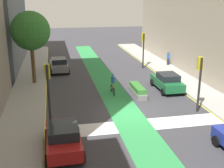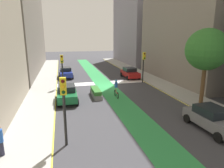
# 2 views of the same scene
# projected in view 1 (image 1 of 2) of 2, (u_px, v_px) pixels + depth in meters

# --- Properties ---
(ground_plane) EXTENTS (120.00, 120.00, 0.00)m
(ground_plane) POSITION_uv_depth(u_px,v_px,m) (129.00, 114.00, 21.10)
(ground_plane) COLOR #38383D
(bike_lane_paint) EXTENTS (2.40, 60.00, 0.01)m
(bike_lane_paint) POSITION_uv_depth(u_px,v_px,m) (126.00, 114.00, 21.07)
(bike_lane_paint) COLOR #2D8C47
(bike_lane_paint) RESTS_ON ground_plane
(crosswalk_band) EXTENTS (12.00, 1.80, 0.01)m
(crosswalk_band) POSITION_uv_depth(u_px,v_px,m) (136.00, 125.00, 19.23)
(crosswalk_band) COLOR silver
(crosswalk_band) RESTS_ON ground_plane
(sidewalk_left) EXTENTS (3.00, 60.00, 0.15)m
(sidewalk_left) POSITION_uv_depth(u_px,v_px,m) (22.00, 122.00, 19.63)
(sidewalk_left) COLOR #9E9E99
(sidewalk_left) RESTS_ON ground_plane
(curb_stripe_left) EXTENTS (0.16, 60.00, 0.01)m
(curb_stripe_left) POSITION_uv_depth(u_px,v_px,m) (45.00, 121.00, 19.94)
(curb_stripe_left) COLOR yellow
(curb_stripe_left) RESTS_ON ground_plane
(sidewalk_right) EXTENTS (3.00, 60.00, 0.15)m
(sidewalk_right) POSITION_uv_depth(u_px,v_px,m) (222.00, 105.00, 22.53)
(sidewalk_right) COLOR #9E9E99
(sidewalk_right) RESTS_ON ground_plane
(curb_stripe_right) EXTENTS (0.16, 60.00, 0.01)m
(curb_stripe_right) POSITION_uv_depth(u_px,v_px,m) (204.00, 108.00, 22.26)
(curb_stripe_right) COLOR yellow
(curb_stripe_right) RESTS_ON ground_plane
(traffic_signal_near_right) EXTENTS (0.35, 0.52, 4.08)m
(traffic_signal_near_right) POSITION_uv_depth(u_px,v_px,m) (200.00, 74.00, 20.85)
(traffic_signal_near_right) COLOR black
(traffic_signal_near_right) RESTS_ON ground_plane
(traffic_signal_near_left) EXTENTS (0.35, 0.52, 4.16)m
(traffic_signal_near_left) POSITION_uv_depth(u_px,v_px,m) (48.00, 83.00, 18.37)
(traffic_signal_near_left) COLOR black
(traffic_signal_near_left) RESTS_ON ground_plane
(traffic_signal_far_right) EXTENTS (0.35, 0.52, 4.12)m
(traffic_signal_far_right) POSITION_uv_depth(u_px,v_px,m) (143.00, 44.00, 33.62)
(traffic_signal_far_right) COLOR black
(traffic_signal_far_right) RESTS_ON ground_plane
(car_green_right_far) EXTENTS (2.07, 4.23, 1.57)m
(car_green_right_far) POSITION_uv_depth(u_px,v_px,m) (167.00, 82.00, 26.21)
(car_green_right_far) COLOR #196033
(car_green_right_far) RESTS_ON ground_plane
(car_grey_left_far) EXTENTS (2.18, 4.28, 1.57)m
(car_grey_left_far) POSITION_uv_depth(u_px,v_px,m) (59.00, 65.00, 32.61)
(car_grey_left_far) COLOR slate
(car_grey_left_far) RESTS_ON ground_plane
(car_red_left_near) EXTENTS (2.06, 4.22, 1.57)m
(car_red_left_near) POSITION_uv_depth(u_px,v_px,m) (63.00, 137.00, 15.91)
(car_red_left_near) COLOR #A51919
(car_red_left_near) RESTS_ON ground_plane
(cyclist_in_lane) EXTENTS (0.32, 1.73, 1.86)m
(cyclist_in_lane) POSITION_uv_depth(u_px,v_px,m) (113.00, 83.00, 25.12)
(cyclist_in_lane) COLOR black
(cyclist_in_lane) RESTS_ON ground_plane
(pedestrian_sidewalk_right_a) EXTENTS (0.34, 0.34, 1.69)m
(pedestrian_sidewalk_right_a) POSITION_uv_depth(u_px,v_px,m) (168.00, 58.00, 35.14)
(pedestrian_sidewalk_right_a) COLOR #262638
(pedestrian_sidewalk_right_a) RESTS_ON sidewalk_right
(street_tree_near) EXTENTS (3.64, 3.64, 6.81)m
(street_tree_near) POSITION_uv_depth(u_px,v_px,m) (31.00, 31.00, 26.81)
(street_tree_near) COLOR brown
(street_tree_near) RESTS_ON sidewalk_left
(median_planter) EXTENTS (0.83, 3.10, 0.85)m
(median_planter) POSITION_uv_depth(u_px,v_px,m) (137.00, 90.00, 25.03)
(median_planter) COLOR slate
(median_planter) RESTS_ON ground_plane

